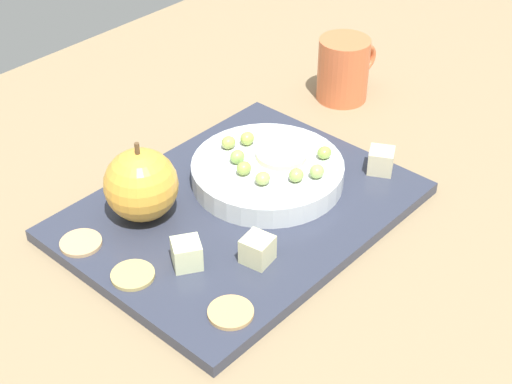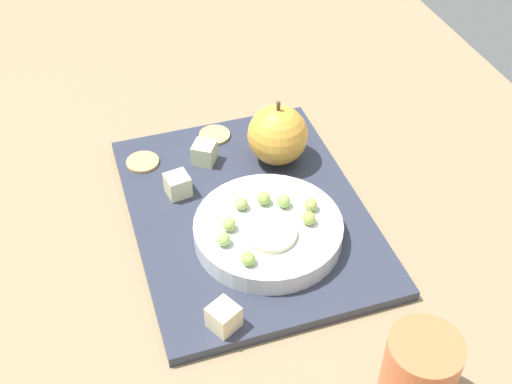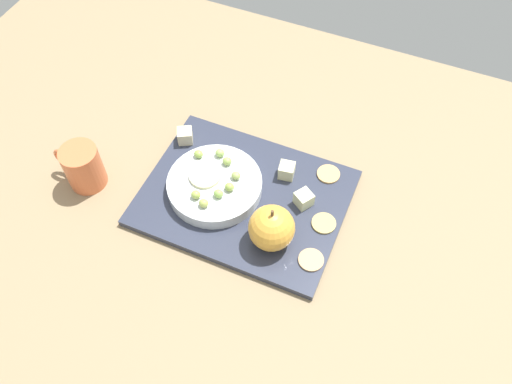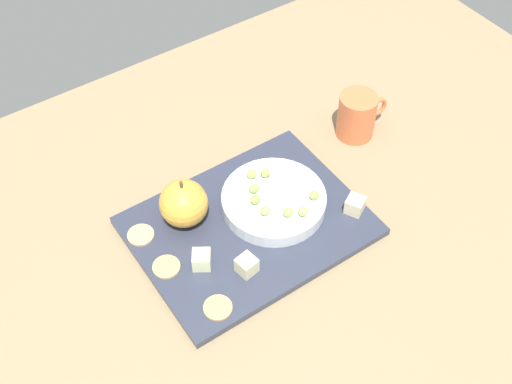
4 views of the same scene
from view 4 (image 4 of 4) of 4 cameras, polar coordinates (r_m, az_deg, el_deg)
table at (r=108.80cm, az=0.74°, el=-3.89°), size 144.94×97.87×4.72cm
platter at (r=106.35cm, az=-0.61°, el=-2.94°), size 35.72×27.18×1.34cm
serving_dish at (r=107.21cm, az=1.53°, el=-0.77°), size 16.93×16.93×2.45cm
apple_whole at (r=104.01cm, az=-6.23°, el=-0.98°), size 7.75×7.75×7.75cm
apple_stem at (r=100.62cm, az=-6.44°, el=0.64°), size 0.50×0.50×1.20cm
cheese_cube_0 at (r=99.44cm, az=-0.81°, el=-6.31°), size 3.14×3.14×2.74cm
cheese_cube_1 at (r=100.35cm, az=-4.69°, el=-5.80°), size 3.79×3.79×2.74cm
cheese_cube_2 at (r=107.61cm, az=8.49°, el=-1.11°), size 3.71×3.71×2.74cm
cracker_0 at (r=105.73cm, az=-9.86°, el=-3.66°), size 4.24×4.24×0.40cm
cracker_1 at (r=101.60cm, az=-7.70°, el=-6.38°), size 4.24×4.24×0.40cm
cracker_2 at (r=97.05cm, az=-3.29°, el=-9.88°), size 4.24×4.24×0.40cm
grape_0 at (r=106.28cm, az=-0.18°, el=0.31°), size 1.69×1.52×1.51cm
grape_1 at (r=103.50cm, az=4.06°, el=-1.68°), size 1.69×1.52×1.49cm
grape_2 at (r=103.47cm, az=0.42°, el=-1.58°), size 1.69×1.52×1.39cm
grape_3 at (r=103.28cm, az=2.77°, el=-1.74°), size 1.69×1.52×1.47cm
grape_4 at (r=108.53cm, az=0.83°, el=1.66°), size 1.69×1.52×1.52cm
grape_5 at (r=108.37cm, az=-0.35°, el=1.54°), size 1.69×1.52×1.44cm
grape_6 at (r=104.95cm, az=0.14°, el=-0.54°), size 1.69×1.52×1.49cm
grape_7 at (r=105.85cm, az=5.01°, el=-0.28°), size 1.69×1.52×1.36cm
apple_slice_0 at (r=106.65cm, az=2.50°, el=0.10°), size 5.68×5.68×0.60cm
cup at (r=119.97cm, az=8.68°, el=6.51°), size 9.98×6.77×8.50cm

